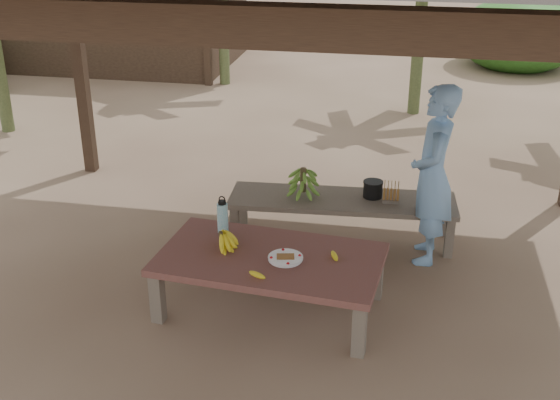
% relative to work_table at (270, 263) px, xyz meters
% --- Properties ---
extents(ground, '(80.00, 80.00, 0.00)m').
position_rel_work_table_xyz_m(ground, '(-0.01, 0.35, -0.43)').
color(ground, brown).
rests_on(ground, ground).
extents(work_table, '(1.88, 1.16, 0.50)m').
position_rel_work_table_xyz_m(work_table, '(0.00, 0.00, 0.00)').
color(work_table, brown).
rests_on(work_table, ground).
extents(bench, '(2.23, 0.73, 0.45)m').
position_rel_work_table_xyz_m(bench, '(0.44, 1.37, -0.04)').
color(bench, brown).
rests_on(bench, ground).
extents(ripe_banana_bunch, '(0.28, 0.25, 0.16)m').
position_rel_work_table_xyz_m(ripe_banana_bunch, '(-0.43, 0.06, 0.15)').
color(ripe_banana_bunch, yellow).
rests_on(ripe_banana_bunch, work_table).
extents(plate, '(0.28, 0.28, 0.04)m').
position_rel_work_table_xyz_m(plate, '(0.14, -0.04, 0.08)').
color(plate, white).
rests_on(plate, work_table).
extents(loose_banana_front, '(0.15, 0.10, 0.04)m').
position_rel_work_table_xyz_m(loose_banana_front, '(-0.03, -0.35, 0.09)').
color(loose_banana_front, yellow).
rests_on(loose_banana_front, work_table).
extents(loose_banana_side, '(0.08, 0.14, 0.04)m').
position_rel_work_table_xyz_m(loose_banana_side, '(0.52, 0.06, 0.09)').
color(loose_banana_side, yellow).
rests_on(loose_banana_side, work_table).
extents(water_flask, '(0.09, 0.09, 0.34)m').
position_rel_work_table_xyz_m(water_flask, '(-0.48, 0.35, 0.21)').
color(water_flask, '#3BA4B8').
rests_on(water_flask, work_table).
extents(green_banana_stalk, '(0.29, 0.29, 0.31)m').
position_rel_work_table_xyz_m(green_banana_stalk, '(0.06, 1.34, 0.17)').
color(green_banana_stalk, '#598C2D').
rests_on(green_banana_stalk, bench).
extents(cooking_pot, '(0.19, 0.19, 0.16)m').
position_rel_work_table_xyz_m(cooking_pot, '(0.73, 1.45, 0.09)').
color(cooking_pot, black).
rests_on(cooking_pot, bench).
extents(skewer_rack, '(0.18, 0.09, 0.24)m').
position_rel_work_table_xyz_m(skewer_rack, '(0.91, 1.34, 0.14)').
color(skewer_rack, '#A57F47').
rests_on(skewer_rack, bench).
extents(woman, '(0.41, 0.62, 1.69)m').
position_rel_work_table_xyz_m(woman, '(1.27, 1.15, 0.41)').
color(woman, '#709ED4').
rests_on(woman, ground).
extents(hut, '(4.40, 3.43, 2.85)m').
position_rel_work_table_xyz_m(hut, '(-4.51, 8.35, 0.67)').
color(hut, black).
rests_on(hut, ground).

